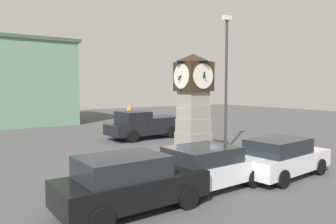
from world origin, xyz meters
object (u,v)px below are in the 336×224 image
at_px(clock_tower, 193,105).
at_px(car_by_building, 281,157).
at_px(bollard_near_tower, 275,162).
at_px(pickup_truck, 144,125).
at_px(car_near_tower, 207,166).
at_px(pedestrian_near_bench, 130,112).
at_px(car_navy_sedan, 129,182).
at_px(bollard_mid_row, 240,162).
at_px(street_lamp_near_road, 226,75).

xyz_separation_m(clock_tower, car_by_building, (0.92, -4.29, -1.84)).
bearing_deg(bollard_near_tower, pickup_truck, 88.48).
distance_m(bollard_near_tower, car_near_tower, 3.32).
bearing_deg(pedestrian_near_bench, car_navy_sedan, -117.15).
height_order(car_near_tower, car_by_building, car_by_building).
relative_size(clock_tower, pickup_truck, 0.96).
relative_size(car_near_tower, pedestrian_near_bench, 2.38).
height_order(car_by_building, pickup_truck, pickup_truck).
bearing_deg(bollard_near_tower, car_by_building, -93.58).
relative_size(car_near_tower, pickup_truck, 0.80).
relative_size(clock_tower, pedestrian_near_bench, 2.86).
bearing_deg(car_navy_sedan, bollard_near_tower, 1.41).
distance_m(car_navy_sedan, car_near_tower, 3.16).
bearing_deg(car_by_building, car_near_tower, 171.18).
height_order(clock_tower, car_by_building, clock_tower).
bearing_deg(bollard_mid_row, car_navy_sedan, -169.99).
distance_m(car_by_building, pedestrian_near_bench, 20.89).
height_order(car_near_tower, pickup_truck, pickup_truck).
xyz_separation_m(pickup_truck, pedestrian_near_bench, (3.71, 9.36, 0.07)).
distance_m(clock_tower, bollard_near_tower, 4.59).
bearing_deg(pedestrian_near_bench, clock_tower, -106.92).
relative_size(car_navy_sedan, pedestrian_near_bench, 2.45).
distance_m(bollard_near_tower, car_navy_sedan, 6.45).
xyz_separation_m(car_by_building, street_lamp_near_road, (1.81, 4.95, 3.33)).
distance_m(car_by_building, pickup_truck, 11.15).
bearing_deg(car_by_building, clock_tower, 102.10).
bearing_deg(bollard_mid_row, car_by_building, -45.38).
bearing_deg(clock_tower, bollard_mid_row, -92.88).
relative_size(bollard_near_tower, car_by_building, 0.23).
bearing_deg(clock_tower, car_navy_sedan, -143.06).
xyz_separation_m(bollard_near_tower, pickup_truck, (0.29, 10.83, 0.42)).
relative_size(bollard_near_tower, pickup_truck, 0.19).
distance_m(pedestrian_near_bench, street_lamp_near_road, 16.00).
xyz_separation_m(clock_tower, car_navy_sedan, (-5.50, -4.14, -1.80)).
height_order(clock_tower, bollard_mid_row, clock_tower).
xyz_separation_m(car_near_tower, pedestrian_near_bench, (7.30, 19.99, 0.26)).
relative_size(car_navy_sedan, pickup_truck, 0.82).
distance_m(car_by_building, street_lamp_near_road, 6.23).
distance_m(bollard_near_tower, bollard_mid_row, 1.35).
bearing_deg(bollard_near_tower, car_near_tower, 176.54).
relative_size(car_by_building, pedestrian_near_bench, 2.54).
height_order(bollard_mid_row, pickup_truck, pickup_truck).
bearing_deg(car_by_building, pedestrian_near_bench, 78.92).
bearing_deg(car_by_building, pickup_truck, 88.42).
xyz_separation_m(car_navy_sedan, pedestrian_near_bench, (10.44, 20.35, 0.21)).
height_order(bollard_mid_row, car_by_building, car_by_building).
bearing_deg(clock_tower, bollard_near_tower, -76.73).
bearing_deg(car_navy_sedan, pedestrian_near_bench, 62.85).
bearing_deg(car_navy_sedan, clock_tower, 36.94).
bearing_deg(bollard_near_tower, street_lamp_near_road, 68.92).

